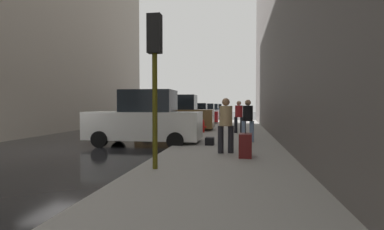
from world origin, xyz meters
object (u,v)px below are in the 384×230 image
at_px(parked_white_van, 145,120).
at_px(traffic_light, 155,57).
at_px(parked_gray_coupe, 209,111).
at_px(parked_bronze_suv, 176,115).
at_px(parked_blue_sedan, 214,110).
at_px(duffel_bag, 210,141).
at_px(fire_hydrant, 203,126).
at_px(pedestrian_in_tan_coat, 226,122).
at_px(pedestrian_in_jeans, 248,118).
at_px(rolling_suitcase, 245,145).
at_px(parked_silver_sedan, 203,112).
at_px(parked_red_hatchback, 193,115).
at_px(pedestrian_in_red_jacket, 239,115).

height_order(parked_white_van, traffic_light, traffic_light).
bearing_deg(parked_gray_coupe, parked_bronze_suv, -90.00).
distance_m(parked_blue_sedan, duffel_bag, 33.62).
height_order(parked_bronze_suv, duffel_bag, parked_bronze_suv).
xyz_separation_m(fire_hydrant, pedestrian_in_tan_coat, (1.58, -6.85, 0.61)).
xyz_separation_m(parked_blue_sedan, fire_hydrant, (1.80, -28.47, -0.35)).
distance_m(parked_bronze_suv, parked_blue_sedan, 26.89).
bearing_deg(pedestrian_in_jeans, traffic_light, -112.47).
height_order(parked_white_van, pedestrian_in_tan_coat, parked_white_van).
bearing_deg(rolling_suitcase, parked_gray_coupe, 97.87).
bearing_deg(parked_bronze_suv, duffel_bag, -67.77).
bearing_deg(traffic_light, pedestrian_in_tan_coat, 59.02).
xyz_separation_m(parked_gray_coupe, rolling_suitcase, (3.98, -28.78, -0.36)).
height_order(parked_blue_sedan, traffic_light, traffic_light).
height_order(parked_bronze_suv, pedestrian_in_tan_coat, parked_bronze_suv).
height_order(parked_gray_coupe, duffel_bag, parked_gray_coupe).
bearing_deg(parked_bronze_suv, parked_silver_sedan, 90.00).
bearing_deg(pedestrian_in_jeans, rolling_suitcase, -92.44).
bearing_deg(parked_silver_sedan, pedestrian_in_tan_coat, -81.26).
xyz_separation_m(parked_red_hatchback, parked_silver_sedan, (0.00, 6.89, 0.00)).
xyz_separation_m(parked_white_van, pedestrian_in_jeans, (4.13, 0.57, 0.07)).
bearing_deg(pedestrian_in_red_jacket, parked_silver_sedan, 103.85).
relative_size(parked_white_van, pedestrian_in_jeans, 2.70).
distance_m(parked_white_van, parked_red_hatchback, 12.75).
xyz_separation_m(parked_white_van, rolling_suitcase, (3.98, -3.06, -0.54)).
xyz_separation_m(parked_gray_coupe, pedestrian_in_jeans, (4.13, -25.15, 0.26)).
bearing_deg(pedestrian_in_tan_coat, rolling_suitcase, -48.58).
height_order(parked_white_van, parked_blue_sedan, parked_white_van).
height_order(parked_red_hatchback, pedestrian_in_red_jacket, pedestrian_in_red_jacket).
xyz_separation_m(parked_blue_sedan, rolling_suitcase, (3.98, -35.99, -0.36)).
distance_m(parked_red_hatchback, parked_silver_sedan, 6.89).
distance_m(traffic_light, duffel_bag, 5.08).
bearing_deg(parked_gray_coupe, traffic_light, -86.54).
distance_m(parked_bronze_suv, fire_hydrant, 2.45).
relative_size(parked_gray_coupe, pedestrian_in_jeans, 2.47).
height_order(parked_silver_sedan, fire_hydrant, parked_silver_sedan).
bearing_deg(parked_blue_sedan, rolling_suitcase, -83.69).
relative_size(parked_white_van, parked_gray_coupe, 1.09).
xyz_separation_m(pedestrian_in_tan_coat, rolling_suitcase, (0.59, -0.67, -0.61)).
relative_size(parked_gray_coupe, pedestrian_in_red_jacket, 2.47).
bearing_deg(traffic_light, rolling_suitcase, 41.52).
xyz_separation_m(parked_white_van, parked_gray_coupe, (0.00, 25.72, -0.18)).
distance_m(parked_blue_sedan, traffic_light, 37.96).
xyz_separation_m(pedestrian_in_jeans, rolling_suitcase, (-0.15, -3.63, -0.61)).
xyz_separation_m(parked_silver_sedan, pedestrian_in_red_jacket, (3.76, -15.24, 0.26)).
relative_size(parked_white_van, pedestrian_in_red_jacket, 2.70).
height_order(rolling_suitcase, duffel_bag, rolling_suitcase).
bearing_deg(parked_silver_sedan, duffel_bag, -82.38).
relative_size(parked_blue_sedan, duffel_bag, 9.63).
bearing_deg(parked_silver_sedan, parked_gray_coupe, 90.00).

